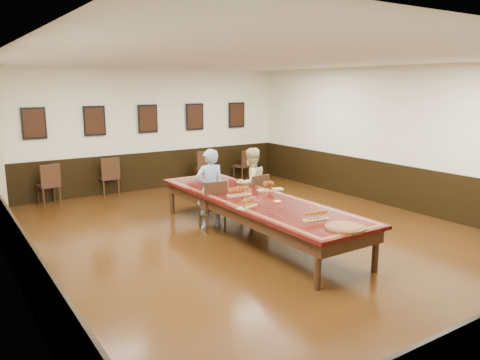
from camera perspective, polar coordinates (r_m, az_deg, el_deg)
floor at (r=8.73m, az=1.82°, el=-7.06°), size 8.00×10.00×0.02m
ceiling at (r=8.29m, az=1.96°, el=14.55°), size 8.00×10.00×0.02m
wall_back at (r=12.76m, az=-11.26°, el=6.02°), size 8.00×0.02×3.20m
wall_left at (r=6.91m, az=-26.46°, el=0.55°), size 0.02×10.00×3.20m
wall_right at (r=11.15m, az=19.05°, el=4.85°), size 0.02×10.00×3.20m
chair_man at (r=9.08m, az=-3.43°, el=-3.04°), size 0.53×0.57×0.99m
chair_woman at (r=9.82m, az=1.74°, el=-2.00°), size 0.50×0.53×0.95m
spare_chair_a at (r=11.88m, az=-22.36°, el=-0.45°), size 0.52×0.56×0.97m
spare_chair_b at (r=12.35m, az=-15.71°, el=0.45°), size 0.48×0.52×0.99m
spare_chair_c at (r=13.12m, az=-4.46°, el=1.48°), size 0.57×0.60×0.99m
spare_chair_d at (r=13.85m, az=0.24°, el=1.86°), size 0.52×0.54×0.90m
person_man at (r=9.10m, az=-3.69°, el=-1.09°), size 0.63×0.46×1.58m
person_woman at (r=9.84m, az=1.36°, el=-0.37°), size 0.80×0.65×1.49m
pink_phone at (r=8.93m, az=4.72°, el=-1.57°), size 0.09×0.15×0.01m
wainscoting at (r=8.58m, az=1.84°, el=-3.83°), size 8.00×10.00×1.00m
conference_table at (r=8.55m, az=1.84°, el=-3.11°), size 1.40×5.00×0.76m
posters at (r=12.67m, az=-11.18°, el=7.35°), size 6.14×0.04×0.74m
flight_a at (r=8.68m, az=-0.11°, el=-1.41°), size 0.46×0.16×0.17m
flight_b at (r=9.11m, az=3.66°, el=-0.75°), size 0.54×0.27×0.19m
flight_c at (r=7.85m, az=0.93°, el=-2.84°), size 0.44×0.27×0.16m
flight_d at (r=7.21m, az=9.26°, el=-4.32°), size 0.43×0.19×0.15m
red_plate_grp at (r=8.25m, az=4.60°, el=-2.63°), size 0.18×0.18×0.02m
carved_platter at (r=6.88m, az=12.68°, el=-5.65°), size 0.66×0.66×0.05m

